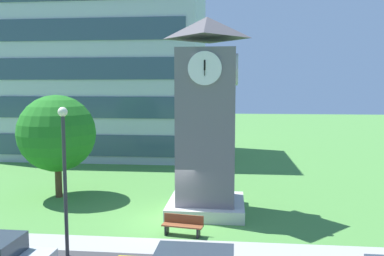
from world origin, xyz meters
The scene contains 7 objects.
ground_plane centered at (0.00, 0.00, 0.00)m, with size 160.00×160.00×0.00m, color #4C893D.
kerb_strip centered at (0.00, -2.68, 0.00)m, with size 120.00×1.60×0.01m, color #9E9E99.
office_building centered at (-9.64, 19.62, 8.00)m, with size 19.27×11.52×16.00m.
clock_tower centered at (1.71, 2.00, 4.43)m, with size 3.89×3.89×9.95m.
park_bench centered at (0.90, -1.38, 0.46)m, with size 1.85×0.76×0.88m.
street_lamp centered at (-3.23, -3.98, 3.56)m, with size 0.36×0.36×5.73m.
tree_streetside centered at (-7.16, 3.90, 3.79)m, with size 4.47×4.47×6.04m.
Camera 1 is at (3.02, -17.95, 6.44)m, focal length 36.88 mm.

